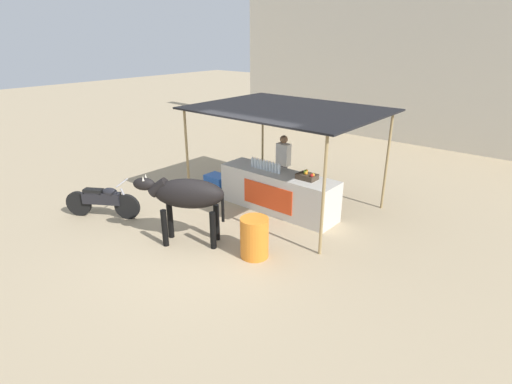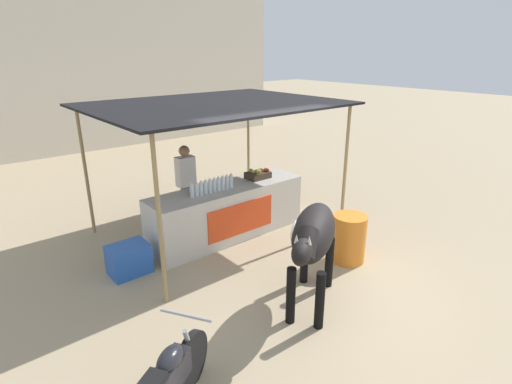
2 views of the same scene
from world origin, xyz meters
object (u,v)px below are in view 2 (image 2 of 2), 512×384
at_px(fruit_crate, 258,174).
at_px(water_barrel, 349,238).
at_px(cow, 313,237).
at_px(stall_counter, 228,212).
at_px(vendor_behind_counter, 186,187).
at_px(cooler_box, 129,259).

distance_m(fruit_crate, water_barrel, 2.17).
height_order(water_barrel, cow, cow).
bearing_deg(stall_counter, water_barrel, -64.37).
bearing_deg(stall_counter, vendor_behind_counter, 118.35).
distance_m(fruit_crate, cooler_box, 2.85).
relative_size(cooler_box, cow, 0.35).
bearing_deg(water_barrel, vendor_behind_counter, 116.38).
relative_size(fruit_crate, cow, 0.26).
xyz_separation_m(fruit_crate, cooler_box, (-2.74, -0.15, -0.79)).
xyz_separation_m(fruit_crate, cow, (-1.19, -2.51, 0.00)).
relative_size(stall_counter, vendor_behind_counter, 1.82).
height_order(stall_counter, cooler_box, stall_counter).
distance_m(vendor_behind_counter, water_barrel, 3.12).
xyz_separation_m(stall_counter, cooler_box, (-1.97, -0.10, -0.24)).
xyz_separation_m(stall_counter, fruit_crate, (0.77, 0.05, 0.55)).
distance_m(stall_counter, water_barrel, 2.24).
height_order(stall_counter, vendor_behind_counter, vendor_behind_counter).
distance_m(stall_counter, vendor_behind_counter, 0.93).
xyz_separation_m(stall_counter, vendor_behind_counter, (-0.41, 0.75, 0.37)).
height_order(fruit_crate, cooler_box, fruit_crate).
relative_size(vendor_behind_counter, water_barrel, 2.07).
bearing_deg(cow, fruit_crate, 64.56).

